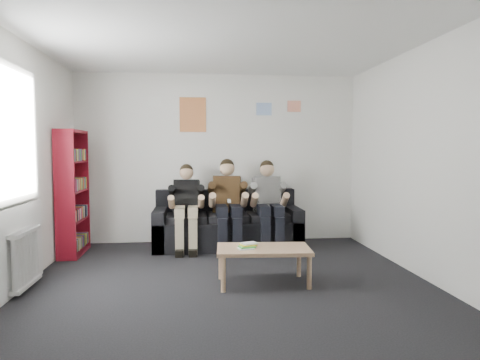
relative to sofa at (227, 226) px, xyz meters
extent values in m
plane|color=black|center=(-0.12, -2.08, -0.31)|extent=(5.00, 5.00, 0.00)
plane|color=white|center=(-0.12, -2.08, 2.39)|extent=(5.00, 5.00, 0.00)
plane|color=white|center=(-0.12, 0.42, 1.04)|extent=(4.50, 0.00, 4.50)
plane|color=white|center=(-0.12, -4.58, 1.04)|extent=(4.50, 0.00, 4.50)
plane|color=white|center=(-2.37, -2.08, 1.04)|extent=(0.00, 5.00, 5.00)
plane|color=white|center=(2.13, -2.08, 1.04)|extent=(0.00, 5.00, 5.00)
cube|color=black|center=(0.00, -0.04, -0.10)|extent=(2.21, 0.90, 0.42)
cube|color=black|center=(0.00, 0.31, 0.33)|extent=(2.21, 0.20, 0.43)
cube|color=black|center=(-1.01, -0.04, -0.01)|extent=(0.18, 0.90, 0.60)
cube|color=black|center=(1.01, -0.04, -0.01)|extent=(0.18, 0.90, 0.60)
cube|color=black|center=(0.00, -0.12, 0.16)|extent=(1.85, 0.62, 0.10)
cube|color=maroon|center=(-2.21, -0.28, 0.58)|extent=(0.26, 0.79, 1.77)
cube|color=tan|center=(0.26, -1.91, 0.08)|extent=(1.02, 0.56, 0.04)
cylinder|color=tan|center=(-0.20, -2.14, -0.12)|extent=(0.05, 0.05, 0.37)
cylinder|color=tan|center=(0.72, -2.14, -0.12)|extent=(0.05, 0.05, 0.37)
cylinder|color=tan|center=(-0.20, -1.68, -0.12)|extent=(0.05, 0.05, 0.37)
cylinder|color=tan|center=(0.72, -1.68, -0.12)|extent=(0.05, 0.05, 0.37)
cube|color=white|center=(0.06, -1.96, 0.11)|extent=(0.17, 0.12, 0.01)
cube|color=green|center=(0.08, -1.94, 0.12)|extent=(0.17, 0.12, 0.01)
cube|color=yellow|center=(0.09, -1.91, 0.13)|extent=(0.17, 0.12, 0.01)
cube|color=white|center=(0.11, -1.89, 0.15)|extent=(0.17, 0.12, 0.01)
cube|color=black|center=(-0.62, 0.00, 0.47)|extent=(0.38, 0.28, 0.53)
sphere|color=tan|center=(-0.62, -0.04, 0.84)|extent=(0.21, 0.21, 0.21)
sphere|color=black|center=(-0.62, -0.02, 0.87)|extent=(0.20, 0.20, 0.20)
cube|color=tan|center=(-0.62, -0.28, 0.28)|extent=(0.34, 0.43, 0.14)
cube|color=tan|center=(-0.62, -0.49, -0.05)|extent=(0.32, 0.13, 0.52)
cube|color=black|center=(-0.62, -0.54, -0.26)|extent=(0.32, 0.24, 0.09)
cube|color=#553A1C|center=(0.00, 0.01, 0.49)|extent=(0.41, 0.30, 0.59)
sphere|color=tan|center=(0.00, -0.03, 0.90)|extent=(0.23, 0.23, 0.23)
sphere|color=black|center=(0.00, -0.02, 0.94)|extent=(0.22, 0.22, 0.22)
cube|color=black|center=(0.00, -0.30, 0.29)|extent=(0.37, 0.48, 0.16)
cube|color=black|center=(0.00, -0.53, -0.05)|extent=(0.35, 0.15, 0.52)
cube|color=black|center=(0.00, -0.59, -0.26)|extent=(0.35, 0.27, 0.10)
cube|color=silver|center=(0.00, -0.40, 0.44)|extent=(0.04, 0.15, 0.04)
cube|color=silver|center=(0.62, 0.01, 0.49)|extent=(0.40, 0.30, 0.57)
sphere|color=tan|center=(0.62, -0.03, 0.88)|extent=(0.22, 0.22, 0.22)
sphere|color=black|center=(0.62, -0.02, 0.92)|extent=(0.21, 0.21, 0.21)
cube|color=black|center=(0.62, -0.29, 0.29)|extent=(0.36, 0.46, 0.15)
cube|color=black|center=(0.62, -0.52, -0.05)|extent=(0.34, 0.14, 0.52)
cube|color=black|center=(0.62, -0.58, -0.26)|extent=(0.34, 0.26, 0.10)
cylinder|color=silver|center=(-2.27, -2.16, 0.04)|extent=(0.06, 0.06, 0.60)
cylinder|color=silver|center=(-2.27, -2.08, 0.04)|extent=(0.06, 0.06, 0.60)
cylinder|color=silver|center=(-2.27, -2.00, 0.04)|extent=(0.06, 0.06, 0.60)
cylinder|color=silver|center=(-2.27, -1.92, 0.04)|extent=(0.06, 0.06, 0.60)
cylinder|color=silver|center=(-2.27, -1.84, 0.04)|extent=(0.06, 0.06, 0.60)
cylinder|color=silver|center=(-2.27, -1.76, 0.04)|extent=(0.06, 0.06, 0.60)
cylinder|color=silver|center=(-2.27, -1.68, 0.04)|extent=(0.06, 0.06, 0.60)
cylinder|color=silver|center=(-2.27, -1.60, 0.04)|extent=(0.06, 0.06, 0.60)
cube|color=silver|center=(-2.27, -1.88, -0.24)|extent=(0.10, 0.64, 0.04)
cube|color=silver|center=(-2.27, -1.88, 0.32)|extent=(0.10, 0.64, 0.04)
cube|color=white|center=(-2.35, -1.88, 1.34)|extent=(0.02, 1.00, 1.30)
cube|color=white|center=(-2.34, -1.88, 2.02)|extent=(0.05, 1.12, 0.06)
cube|color=white|center=(-2.34, -1.88, 0.66)|extent=(0.05, 1.12, 0.06)
cube|color=white|center=(-2.34, -1.88, 0.14)|extent=(0.03, 1.30, 0.90)
cube|color=#EBB553|center=(-0.52, 0.41, 1.74)|extent=(0.42, 0.01, 0.55)
cube|color=#4687F0|center=(0.63, 0.41, 1.84)|extent=(0.25, 0.01, 0.20)
cube|color=#E146A4|center=(1.13, 0.41, 1.89)|extent=(0.22, 0.01, 0.18)
cube|color=white|center=(-1.12, 0.41, 1.94)|extent=(0.20, 0.01, 0.14)
camera|label=1|loc=(-0.48, -6.52, 1.18)|focal=32.00mm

